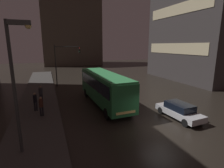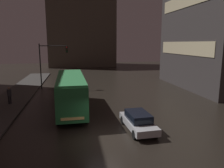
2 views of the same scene
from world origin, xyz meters
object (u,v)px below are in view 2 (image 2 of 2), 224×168
(car_taxi, at_px, (138,121))
(traffic_light_main, at_px, (50,58))
(pedestrian_far, at_px, (9,94))
(bus_near, at_px, (71,89))

(car_taxi, height_order, traffic_light_main, traffic_light_main)
(pedestrian_far, height_order, traffic_light_main, traffic_light_main)
(bus_near, distance_m, car_taxi, 7.75)
(pedestrian_far, xyz_separation_m, traffic_light_main, (3.49, 7.82, 3.12))
(pedestrian_far, bearing_deg, car_taxi, -156.81)
(car_taxi, bearing_deg, bus_near, -52.55)
(traffic_light_main, bearing_deg, car_taxi, -64.47)
(bus_near, height_order, car_taxi, bus_near)
(bus_near, relative_size, pedestrian_far, 5.77)
(bus_near, height_order, traffic_light_main, traffic_light_main)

